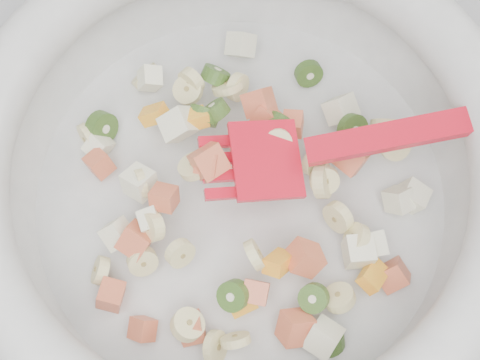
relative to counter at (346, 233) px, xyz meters
name	(u,v)px	position (x,y,z in m)	size (l,w,h in m)	color
counter	(346,233)	(0.00, 0.00, 0.00)	(2.00, 0.60, 0.90)	#98979C
mixing_bowl	(240,172)	(-0.20, -0.02, 0.52)	(0.46, 0.43, 0.12)	silver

